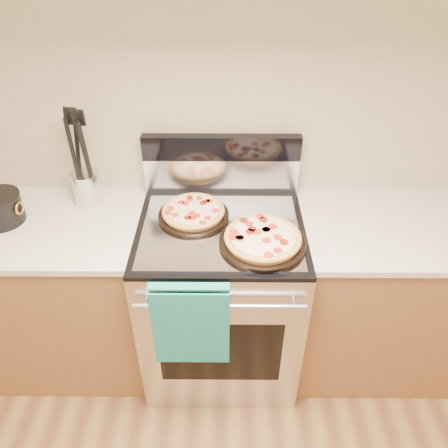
{
  "coord_description": "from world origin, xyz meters",
  "views": [
    {
      "loc": [
        0.03,
        0.07,
        2.11
      ],
      "look_at": [
        0.02,
        1.55,
        1.01
      ],
      "focal_mm": 35.0,
      "sensor_mm": 36.0,
      "label": 1
    }
  ],
  "objects_px": {
    "range_body": "(221,299)",
    "pepperoni_pizza_back": "(193,212)",
    "utensil_crock": "(87,188)",
    "pepperoni_pizza_front": "(263,239)"
  },
  "relations": [
    {
      "from": "pepperoni_pizza_back",
      "to": "utensil_crock",
      "type": "bearing_deg",
      "value": 165.01
    },
    {
      "from": "pepperoni_pizza_back",
      "to": "utensil_crock",
      "type": "height_order",
      "value": "utensil_crock"
    },
    {
      "from": "range_body",
      "to": "pepperoni_pizza_front",
      "type": "height_order",
      "value": "pepperoni_pizza_front"
    },
    {
      "from": "pepperoni_pizza_back",
      "to": "utensil_crock",
      "type": "distance_m",
      "value": 0.54
    },
    {
      "from": "pepperoni_pizza_front",
      "to": "utensil_crock",
      "type": "height_order",
      "value": "utensil_crock"
    },
    {
      "from": "range_body",
      "to": "utensil_crock",
      "type": "relative_size",
      "value": 5.48
    },
    {
      "from": "pepperoni_pizza_back",
      "to": "pepperoni_pizza_front",
      "type": "xyz_separation_m",
      "value": [
        0.31,
        -0.2,
        0.0
      ]
    },
    {
      "from": "range_body",
      "to": "pepperoni_pizza_back",
      "type": "height_order",
      "value": "pepperoni_pizza_back"
    },
    {
      "from": "pepperoni_pizza_back",
      "to": "utensil_crock",
      "type": "xyz_separation_m",
      "value": [
        -0.52,
        0.14,
        0.04
      ]
    },
    {
      "from": "pepperoni_pizza_front",
      "to": "range_body",
      "type": "bearing_deg",
      "value": 144.16
    }
  ]
}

